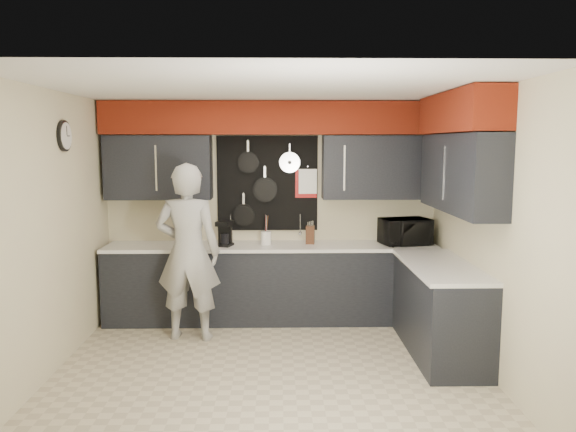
{
  "coord_description": "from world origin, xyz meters",
  "views": [
    {
      "loc": [
        0.07,
        -5.08,
        2.11
      ],
      "look_at": [
        0.18,
        0.5,
        1.38
      ],
      "focal_mm": 35.0,
      "sensor_mm": 36.0,
      "label": 1
    }
  ],
  "objects_px": {
    "microwave": "(405,231)",
    "coffee_maker": "(225,233)",
    "person": "(188,252)",
    "knife_block": "(310,235)",
    "utensil_crock": "(266,238)"
  },
  "relations": [
    {
      "from": "microwave",
      "to": "utensil_crock",
      "type": "height_order",
      "value": "microwave"
    },
    {
      "from": "knife_block",
      "to": "coffee_maker",
      "type": "height_order",
      "value": "coffee_maker"
    },
    {
      "from": "knife_block",
      "to": "utensil_crock",
      "type": "bearing_deg",
      "value": -166.82
    },
    {
      "from": "microwave",
      "to": "coffee_maker",
      "type": "relative_size",
      "value": 1.9
    },
    {
      "from": "utensil_crock",
      "to": "coffee_maker",
      "type": "distance_m",
      "value": 0.49
    },
    {
      "from": "coffee_maker",
      "to": "microwave",
      "type": "bearing_deg",
      "value": 18.27
    },
    {
      "from": "utensil_crock",
      "to": "person",
      "type": "height_order",
      "value": "person"
    },
    {
      "from": "knife_block",
      "to": "utensil_crock",
      "type": "xyz_separation_m",
      "value": [
        -0.52,
        -0.04,
        -0.03
      ]
    },
    {
      "from": "utensil_crock",
      "to": "microwave",
      "type": "bearing_deg",
      "value": -0.6
    },
    {
      "from": "microwave",
      "to": "person",
      "type": "relative_size",
      "value": 0.29
    },
    {
      "from": "microwave",
      "to": "coffee_maker",
      "type": "height_order",
      "value": "microwave"
    },
    {
      "from": "microwave",
      "to": "person",
      "type": "bearing_deg",
      "value": -179.82
    },
    {
      "from": "utensil_crock",
      "to": "coffee_maker",
      "type": "relative_size",
      "value": 0.55
    },
    {
      "from": "person",
      "to": "microwave",
      "type": "bearing_deg",
      "value": -160.94
    },
    {
      "from": "coffee_maker",
      "to": "person",
      "type": "xyz_separation_m",
      "value": [
        -0.34,
        -0.56,
        -0.12
      ]
    }
  ]
}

